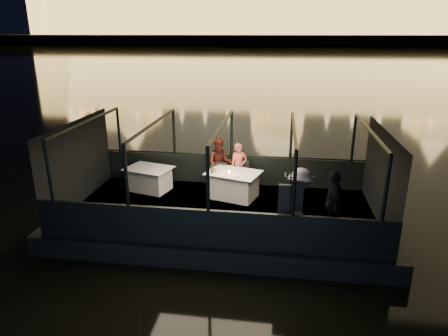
# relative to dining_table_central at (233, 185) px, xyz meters

# --- Properties ---
(river_water) EXTENTS (500.00, 500.00, 0.00)m
(river_water) POSITION_rel_dining_table_central_xyz_m (-0.21, 79.11, -0.89)
(river_water) COLOR black
(river_water) RESTS_ON ground
(boat_hull) EXTENTS (8.60, 4.40, 1.00)m
(boat_hull) POSITION_rel_dining_table_central_xyz_m (-0.21, -0.89, -0.89)
(boat_hull) COLOR black
(boat_hull) RESTS_ON river_water
(boat_deck) EXTENTS (8.00, 4.00, 0.04)m
(boat_deck) POSITION_rel_dining_table_central_xyz_m (-0.21, -0.89, -0.41)
(boat_deck) COLOR black
(boat_deck) RESTS_ON boat_hull
(gunwale_port) EXTENTS (8.00, 0.08, 0.90)m
(gunwale_port) POSITION_rel_dining_table_central_xyz_m (-0.21, 1.11, 0.06)
(gunwale_port) COLOR black
(gunwale_port) RESTS_ON boat_deck
(gunwale_starboard) EXTENTS (8.00, 0.08, 0.90)m
(gunwale_starboard) POSITION_rel_dining_table_central_xyz_m (-0.21, -2.89, 0.06)
(gunwale_starboard) COLOR black
(gunwale_starboard) RESTS_ON boat_deck
(cabin_glass_port) EXTENTS (8.00, 0.02, 1.40)m
(cabin_glass_port) POSITION_rel_dining_table_central_xyz_m (-0.21, 1.11, 1.21)
(cabin_glass_port) COLOR #99B2B2
(cabin_glass_port) RESTS_ON gunwale_port
(cabin_glass_starboard) EXTENTS (8.00, 0.02, 1.40)m
(cabin_glass_starboard) POSITION_rel_dining_table_central_xyz_m (-0.21, -2.89, 1.21)
(cabin_glass_starboard) COLOR #99B2B2
(cabin_glass_starboard) RESTS_ON gunwale_starboard
(cabin_roof_glass) EXTENTS (8.00, 4.00, 0.02)m
(cabin_roof_glass) POSITION_rel_dining_table_central_xyz_m (-0.21, -0.89, 1.91)
(cabin_roof_glass) COLOR #99B2B2
(cabin_roof_glass) RESTS_ON boat_deck
(end_wall_fore) EXTENTS (0.02, 4.00, 2.30)m
(end_wall_fore) POSITION_rel_dining_table_central_xyz_m (-4.21, -0.89, 0.76)
(end_wall_fore) COLOR black
(end_wall_fore) RESTS_ON boat_deck
(end_wall_aft) EXTENTS (0.02, 4.00, 2.30)m
(end_wall_aft) POSITION_rel_dining_table_central_xyz_m (3.79, -0.89, 0.76)
(end_wall_aft) COLOR black
(end_wall_aft) RESTS_ON boat_deck
(canopy_ribs) EXTENTS (8.00, 4.00, 2.30)m
(canopy_ribs) POSITION_rel_dining_table_central_xyz_m (-0.21, -0.89, 0.76)
(canopy_ribs) COLOR black
(canopy_ribs) RESTS_ON boat_deck
(embankment) EXTENTS (400.00, 140.00, 6.00)m
(embankment) POSITION_rel_dining_table_central_xyz_m (-0.21, 209.11, 0.11)
(embankment) COLOR #423D33
(embankment) RESTS_ON ground
(dining_table_central) EXTENTS (1.69, 1.43, 0.77)m
(dining_table_central) POSITION_rel_dining_table_central_xyz_m (0.00, 0.00, 0.00)
(dining_table_central) COLOR silver
(dining_table_central) RESTS_ON boat_deck
(dining_table_aft) EXTENTS (1.53, 1.27, 0.70)m
(dining_table_aft) POSITION_rel_dining_table_central_xyz_m (-2.58, 0.21, 0.00)
(dining_table_aft) COLOR white
(dining_table_aft) RESTS_ON boat_deck
(chair_port_left) EXTENTS (0.41, 0.41, 0.82)m
(chair_port_left) POSITION_rel_dining_table_central_xyz_m (-0.46, 0.45, 0.06)
(chair_port_left) COLOR black
(chair_port_left) RESTS_ON boat_deck
(chair_port_right) EXTENTS (0.51, 0.51, 0.89)m
(chair_port_right) POSITION_rel_dining_table_central_xyz_m (0.19, 0.58, 0.06)
(chair_port_right) COLOR black
(chair_port_right) RESTS_ON boat_deck
(coat_stand) EXTENTS (0.54, 0.47, 1.70)m
(coat_stand) POSITION_rel_dining_table_central_xyz_m (1.52, -2.53, 0.51)
(coat_stand) COLOR black
(coat_stand) RESTS_ON boat_deck
(person_woman_coral) EXTENTS (0.60, 0.51, 1.41)m
(person_woman_coral) POSITION_rel_dining_table_central_xyz_m (0.07, 0.72, 0.36)
(person_woman_coral) COLOR #D15E4C
(person_woman_coral) RESTS_ON boat_deck
(person_man_maroon) EXTENTS (0.79, 0.64, 1.55)m
(person_man_maroon) POSITION_rel_dining_table_central_xyz_m (-0.51, 0.72, 0.36)
(person_man_maroon) COLOR #3F1711
(person_man_maroon) RESTS_ON boat_deck
(passenger_stripe) EXTENTS (0.74, 1.15, 1.68)m
(passenger_stripe) POSITION_rel_dining_table_central_xyz_m (1.77, -2.11, 0.47)
(passenger_stripe) COLOR silver
(passenger_stripe) RESTS_ON boat_deck
(passenger_dark) EXTENTS (0.40, 0.95, 1.62)m
(passenger_dark) POSITION_rel_dining_table_central_xyz_m (2.53, -1.97, 0.47)
(passenger_dark) COLOR black
(passenger_dark) RESTS_ON boat_deck
(wine_bottle) EXTENTS (0.07, 0.07, 0.28)m
(wine_bottle) POSITION_rel_dining_table_central_xyz_m (-0.60, -0.19, 0.53)
(wine_bottle) COLOR #163D16
(wine_bottle) RESTS_ON dining_table_central
(bread_basket) EXTENTS (0.22, 0.22, 0.07)m
(bread_basket) POSITION_rel_dining_table_central_xyz_m (-0.58, 0.02, 0.42)
(bread_basket) COLOR olive
(bread_basket) RESTS_ON dining_table_central
(amber_candle) EXTENTS (0.07, 0.07, 0.09)m
(amber_candle) POSITION_rel_dining_table_central_xyz_m (-0.11, -0.14, 0.42)
(amber_candle) COLOR #FFB93F
(amber_candle) RESTS_ON dining_table_central
(plate_near) EXTENTS (0.22, 0.22, 0.01)m
(plate_near) POSITION_rel_dining_table_central_xyz_m (0.05, -0.35, 0.39)
(plate_near) COLOR white
(plate_near) RESTS_ON dining_table_central
(plate_far) EXTENTS (0.22, 0.22, 0.01)m
(plate_far) POSITION_rel_dining_table_central_xyz_m (-0.60, 0.04, 0.39)
(plate_far) COLOR silver
(plate_far) RESTS_ON dining_table_central
(wine_glass_white) EXTENTS (0.08, 0.08, 0.18)m
(wine_glass_white) POSITION_rel_dining_table_central_xyz_m (-0.60, -0.32, 0.48)
(wine_glass_white) COLOR silver
(wine_glass_white) RESTS_ON dining_table_central
(wine_glass_red) EXTENTS (0.08, 0.08, 0.21)m
(wine_glass_red) POSITION_rel_dining_table_central_xyz_m (0.05, 0.09, 0.48)
(wine_glass_red) COLOR silver
(wine_glass_red) RESTS_ON dining_table_central
(wine_glass_empty) EXTENTS (0.09, 0.09, 0.21)m
(wine_glass_empty) POSITION_rel_dining_table_central_xyz_m (-0.18, -0.32, 0.48)
(wine_glass_empty) COLOR white
(wine_glass_empty) RESTS_ON dining_table_central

